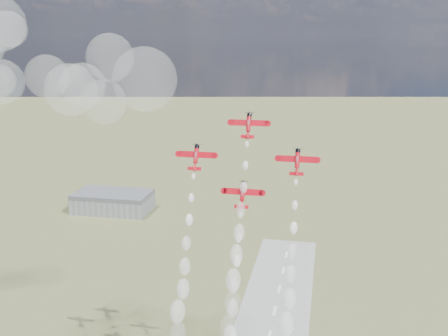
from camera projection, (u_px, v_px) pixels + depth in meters
The scene contains 7 objects.
hangar at pixel (113, 202), 349.49m from camera, with size 50.00×28.00×13.00m.
plane_lead at pixel (249, 125), 144.27m from camera, with size 10.50×5.44×6.89m.
plane_left at pixel (196, 157), 144.69m from camera, with size 10.50×5.44×6.89m.
plane_right at pixel (297, 161), 139.37m from camera, with size 10.50×5.44×6.89m.
plane_slot at pixel (243, 194), 139.78m from camera, with size 10.50×5.44×6.89m.
smoke_trail_lead at pixel (233, 307), 132.97m from camera, with size 6.02×28.56×51.35m.
drifted_smoke_cloud at pixel (48, 68), 167.85m from camera, with size 74.75×38.09×42.21m.
Camera 1 is at (18.43, -132.09, 114.22)m, focal length 42.00 mm.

